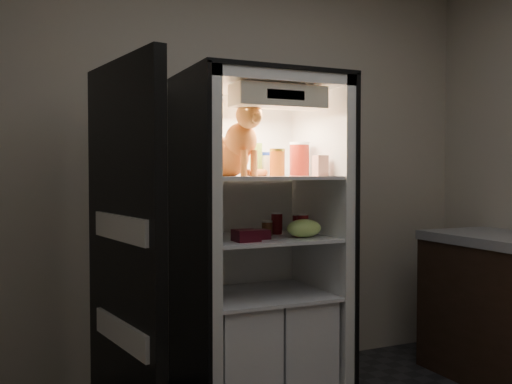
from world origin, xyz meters
TOP-DOWN VIEW (x-y plane):
  - room_shell at (0.00, 0.00)m, footprint 3.60×3.60m
  - refrigerator at (0.00, 1.38)m, footprint 0.90×0.72m
  - fridge_door at (-0.84, 1.10)m, footprint 0.20×0.87m
  - tabby_cat at (-0.16, 1.32)m, footprint 0.40×0.44m
  - parmesan_shaker at (-0.01, 1.39)m, footprint 0.07×0.07m
  - mayo_tub at (0.08, 1.42)m, footprint 0.10×0.10m
  - salsa_jar at (0.09, 1.30)m, footprint 0.09×0.09m
  - pepper_jar at (0.27, 1.37)m, footprint 0.12×0.12m
  - cream_carton at (0.30, 1.17)m, footprint 0.07×0.07m
  - soda_can_a at (0.14, 1.40)m, footprint 0.07×0.07m
  - soda_can_b at (0.23, 1.32)m, footprint 0.06×0.06m
  - soda_can_c at (0.21, 1.23)m, footprint 0.07×0.07m
  - condiment_jar at (0.05, 1.36)m, footprint 0.06×0.06m
  - grape_bag at (0.20, 1.18)m, footprint 0.21×0.15m
  - berry_box_left at (-0.18, 1.14)m, footprint 0.13×0.13m
  - berry_box_right at (-0.07, 1.22)m, footprint 0.11×0.11m

SIDE VIEW (x-z plane):
  - refrigerator at x=0.00m, z-range -0.15..1.73m
  - fridge_door at x=-0.84m, z-range -0.01..1.84m
  - berry_box_right at x=-0.07m, z-range 0.94..0.99m
  - berry_box_left at x=-0.18m, z-range 0.94..1.00m
  - condiment_jar at x=0.05m, z-range 0.94..1.03m
  - grape_bag at x=0.20m, z-range 0.94..1.04m
  - soda_can_b at x=0.23m, z-range 0.94..1.06m
  - soda_can_a at x=0.14m, z-range 0.94..1.07m
  - soda_can_c at x=0.21m, z-range 0.94..1.07m
  - cream_carton at x=0.30m, z-range 1.29..1.41m
  - mayo_tub at x=0.08m, z-range 1.29..1.43m
  - salsa_jar at x=0.09m, z-range 1.29..1.45m
  - parmesan_shaker at x=-0.01m, z-range 1.29..1.48m
  - pepper_jar at x=0.27m, z-range 1.29..1.49m
  - tabby_cat at x=-0.16m, z-range 1.23..1.68m
  - room_shell at x=0.00m, z-range -0.18..3.42m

